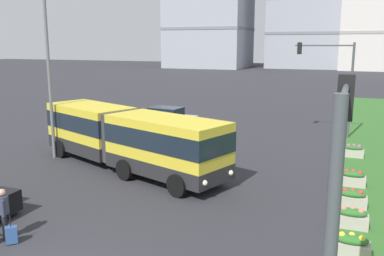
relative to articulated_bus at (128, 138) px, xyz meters
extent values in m
cube|color=yellow|center=(2.65, -1.03, 0.07)|extent=(6.49, 4.39, 2.55)
cube|color=#262628|center=(2.65, -1.03, -0.85)|extent=(6.52, 4.42, 0.70)
cube|color=#19232D|center=(2.65, -1.03, 0.50)|extent=(6.54, 4.44, 0.90)
cube|color=yellow|center=(-3.03, 1.19, 0.07)|extent=(5.76, 4.31, 2.55)
cube|color=#262628|center=(-3.03, 1.19, -0.85)|extent=(5.79, 4.34, 0.70)
cube|color=#19232D|center=(-3.03, 1.19, 0.50)|extent=(5.81, 4.36, 0.90)
cylinder|color=#383838|center=(-0.17, -0.01, 0.07)|extent=(2.40, 2.40, 2.45)
cylinder|color=black|center=(4.77, -0.46, -1.15)|extent=(1.04, 0.60, 1.00)
cylinder|color=black|center=(3.92, -2.81, -1.15)|extent=(1.04, 0.60, 1.00)
cylinder|color=black|center=(1.57, 0.69, -1.15)|extent=(1.04, 0.60, 1.00)
cylinder|color=black|center=(0.72, -1.66, -1.15)|extent=(1.04, 0.60, 1.00)
cylinder|color=black|center=(-3.75, 2.84, -1.15)|extent=(1.03, 0.64, 1.00)
cylinder|color=black|center=(-4.71, 0.54, -1.15)|extent=(1.03, 0.64, 1.00)
sphere|color=#F9EFC6|center=(5.80, -1.21, -0.85)|extent=(0.24, 0.24, 0.24)
sphere|color=#F9EFC6|center=(5.19, -2.90, -0.85)|extent=(0.24, 0.24, 0.24)
cube|color=#B7BABF|center=(-2.55, 10.51, -1.07)|extent=(4.55, 2.22, 0.80)
cube|color=black|center=(-2.70, 10.52, -0.37)|extent=(2.53, 1.90, 0.60)
cylinder|color=black|center=(-0.97, 11.26, -1.33)|extent=(0.66, 0.28, 0.64)
cylinder|color=black|center=(-1.14, 9.47, -1.33)|extent=(0.66, 0.28, 0.64)
cylinder|color=black|center=(-3.96, 11.55, -1.33)|extent=(0.66, 0.28, 0.64)
cylinder|color=black|center=(-4.13, 9.76, -1.33)|extent=(0.66, 0.28, 0.64)
cylinder|color=black|center=(-1.56, -6.57, -1.33)|extent=(0.64, 0.23, 0.64)
cylinder|color=black|center=(0.06, -8.36, -1.20)|extent=(0.16, 0.16, 0.90)
cylinder|color=black|center=(0.20, -8.50, -1.20)|extent=(0.16, 0.16, 0.90)
cylinder|color=#383D51|center=(0.13, -8.43, -0.45)|extent=(0.36, 0.36, 0.60)
sphere|color=tan|center=(0.13, -8.43, -0.03)|extent=(0.24, 0.24, 0.24)
cylinder|color=#383D51|center=(-0.03, -8.25, -0.50)|extent=(0.10, 0.10, 0.55)
cylinder|color=#383D51|center=(0.29, -8.60, -0.50)|extent=(0.10, 0.10, 0.55)
cube|color=#335693|center=(0.58, -8.63, -1.34)|extent=(0.43, 0.42, 0.56)
cylinder|color=black|center=(0.58, -8.63, -0.85)|extent=(0.03, 0.03, 0.40)
cube|color=#B7AD9E|center=(10.83, -5.68, -1.35)|extent=(1.10, 0.56, 0.44)
ellipsoid|color=#2D6B28|center=(10.83, -5.68, -1.03)|extent=(0.99, 0.50, 0.28)
sphere|color=yellow|center=(10.55, -5.68, -0.93)|extent=(0.20, 0.20, 0.20)
sphere|color=yellow|center=(10.83, -5.60, -0.93)|extent=(0.20, 0.20, 0.20)
sphere|color=yellow|center=(11.11, -5.74, -0.93)|extent=(0.20, 0.20, 0.20)
cube|color=#B7AD9E|center=(10.83, -3.49, -1.35)|extent=(1.10, 0.56, 0.44)
ellipsoid|color=#2D6B28|center=(10.83, -3.49, -1.03)|extent=(0.99, 0.50, 0.28)
sphere|color=#EF7566|center=(10.55, -3.49, -0.93)|extent=(0.20, 0.20, 0.20)
sphere|color=#EF7566|center=(10.83, -3.41, -0.93)|extent=(0.20, 0.20, 0.20)
sphere|color=#EF7566|center=(11.11, -3.55, -0.93)|extent=(0.20, 0.20, 0.20)
cube|color=#B7AD9E|center=(10.83, -1.53, -1.35)|extent=(1.10, 0.56, 0.44)
ellipsoid|color=#2D6B28|center=(10.83, -1.53, -1.03)|extent=(0.99, 0.50, 0.28)
sphere|color=red|center=(10.55, -1.53, -0.93)|extent=(0.20, 0.20, 0.20)
sphere|color=red|center=(10.83, -1.45, -0.93)|extent=(0.20, 0.20, 0.20)
sphere|color=red|center=(11.11, -1.59, -0.93)|extent=(0.20, 0.20, 0.20)
cube|color=#B7AD9E|center=(10.83, 1.14, -1.35)|extent=(1.10, 0.56, 0.44)
ellipsoid|color=#2D6B28|center=(10.83, 1.14, -1.03)|extent=(0.99, 0.50, 0.28)
sphere|color=red|center=(10.55, 1.14, -0.93)|extent=(0.20, 0.20, 0.20)
sphere|color=red|center=(10.83, 1.22, -0.93)|extent=(0.20, 0.20, 0.20)
sphere|color=red|center=(11.11, 1.08, -0.93)|extent=(0.20, 0.20, 0.20)
cube|color=#B7AD9E|center=(10.83, 6.36, -1.35)|extent=(1.10, 0.56, 0.44)
ellipsoid|color=#2D6B28|center=(10.83, 6.36, -1.03)|extent=(0.99, 0.50, 0.28)
sphere|color=#D14C99|center=(10.55, 6.36, -0.93)|extent=(0.20, 0.20, 0.20)
sphere|color=#D14C99|center=(10.83, 6.44, -0.93)|extent=(0.20, 0.20, 0.20)
sphere|color=#D14C99|center=(11.11, 6.30, -0.93)|extent=(0.20, 0.20, 0.20)
cylinder|color=#474C51|center=(10.43, 11.50, 1.57)|extent=(0.16, 0.16, 6.45)
cylinder|color=#474C51|center=(8.54, 11.50, 4.59)|extent=(3.78, 0.10, 0.10)
cube|color=black|center=(6.95, 11.50, 4.39)|extent=(0.28, 0.28, 0.80)
sphere|color=red|center=(6.95, 11.50, 4.64)|extent=(0.16, 0.16, 0.16)
sphere|color=yellow|center=(6.95, 11.50, 4.38)|extent=(0.16, 0.16, 0.16)
sphere|color=green|center=(6.95, 11.50, 4.12)|extent=(0.16, 0.16, 0.16)
cylinder|color=#474C51|center=(10.43, -11.85, 4.00)|extent=(0.10, 3.29, 0.10)
cube|color=black|center=(10.43, -10.51, 3.80)|extent=(0.28, 0.28, 0.80)
sphere|color=red|center=(10.43, -10.51, 4.05)|extent=(0.16, 0.16, 0.16)
sphere|color=yellow|center=(10.43, -10.51, 3.79)|extent=(0.16, 0.16, 0.16)
sphere|color=green|center=(10.43, -10.51, 3.53)|extent=(0.16, 0.16, 0.16)
cylinder|color=slate|center=(-5.05, 0.40, 3.34)|extent=(0.18, 0.18, 9.98)
cube|color=gray|center=(-26.55, 90.65, 8.47)|extent=(20.52, 18.37, 0.70)
cube|color=gray|center=(-0.77, 98.51, 7.26)|extent=(21.39, 17.49, 0.70)
cube|color=gray|center=(-0.77, 98.51, 15.82)|extent=(21.39, 17.49, 0.70)
camera|label=1|loc=(10.54, -18.19, 4.72)|focal=39.01mm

